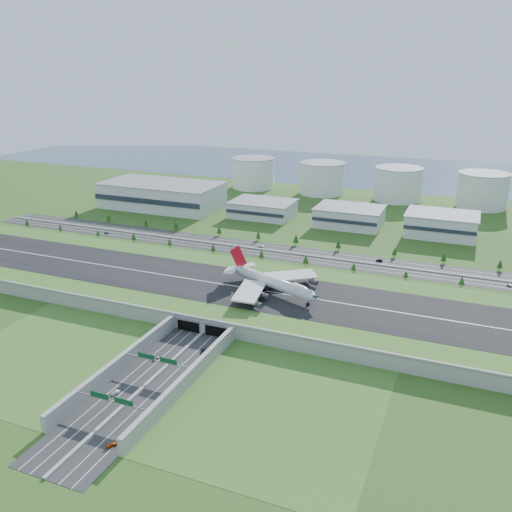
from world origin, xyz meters
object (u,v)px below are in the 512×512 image
at_px(car_2, 204,351).
at_px(car_1, 115,393).
at_px(car_3, 112,444).
at_px(car_4, 107,233).
at_px(fuel_tank_a, 253,173).
at_px(car_0, 156,358).
at_px(car_6, 511,285).
at_px(car_7, 261,246).
at_px(car_5, 379,260).
at_px(boeing_747, 273,282).

bearing_deg(car_2, car_1, 43.75).
distance_m(car_3, car_4, 289.99).
xyz_separation_m(fuel_tank_a, car_2, (130.51, -378.74, -16.55)).
height_order(car_0, car_6, car_6).
distance_m(car_3, car_6, 274.90).
bearing_deg(fuel_tank_a, car_7, -65.87).
relative_size(car_1, car_7, 0.79).
bearing_deg(car_6, car_2, 156.47).
xyz_separation_m(car_0, car_3, (19.77, -62.14, -0.00)).
bearing_deg(car_0, fuel_tank_a, 114.32).
bearing_deg(car_2, car_0, 14.46).
relative_size(car_5, car_6, 0.98).
bearing_deg(car_0, car_1, -82.21).
xyz_separation_m(fuel_tank_a, car_1, (111.20, -426.40, -16.72)).
relative_size(boeing_747, car_3, 14.95).
relative_size(fuel_tank_a, car_4, 10.83).
bearing_deg(boeing_747, car_7, 138.46).
xyz_separation_m(car_1, car_7, (-17.56, 217.33, 0.08)).
height_order(car_0, car_2, car_2).
xyz_separation_m(car_2, car_4, (-174.97, 153.33, -0.05)).
distance_m(fuel_tank_a, car_2, 400.94).
bearing_deg(car_0, car_3, -63.85).
bearing_deg(fuel_tank_a, car_2, -70.99).
height_order(car_1, car_5, car_5).
height_order(car_2, car_7, car_2).
relative_size(car_0, car_2, 0.67).
xyz_separation_m(boeing_747, car_0, (-29.91, -84.66, -13.71)).
distance_m(fuel_tank_a, car_3, 474.85).
bearing_deg(car_3, car_4, -28.57).
bearing_deg(car_7, car_3, -0.81).
height_order(car_1, car_6, car_6).
height_order(boeing_747, car_3, boeing_747).
relative_size(car_0, car_4, 0.87).
xyz_separation_m(fuel_tank_a, car_4, (-44.46, -225.41, -16.59)).
bearing_deg(car_1, car_7, 114.39).
relative_size(car_0, car_6, 0.80).
height_order(car_1, car_2, car_2).
bearing_deg(car_2, car_7, -101.94).
distance_m(car_4, car_7, 139.06).
bearing_deg(car_5, car_4, -91.52).
bearing_deg(car_6, car_4, 110.27).
relative_size(fuel_tank_a, car_6, 9.94).
bearing_deg(car_5, car_7, -94.81).
distance_m(car_1, car_5, 232.51).
distance_m(boeing_747, car_7, 111.83).
bearing_deg(car_4, boeing_747, -111.43).
bearing_deg(car_4, car_5, -82.66).
xyz_separation_m(car_1, car_4, (-155.66, 200.99, 0.12)).
bearing_deg(car_4, car_7, -80.43).
distance_m(boeing_747, car_5, 113.18).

